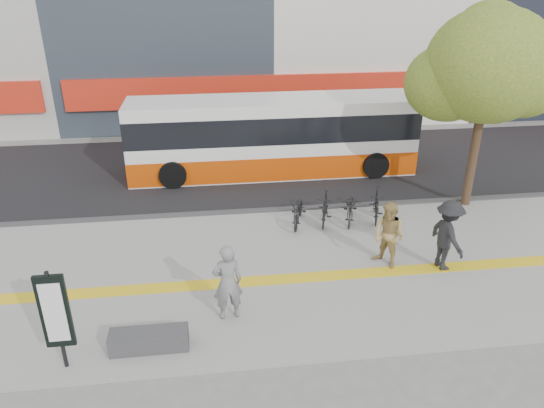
{
  "coord_description": "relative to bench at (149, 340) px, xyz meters",
  "views": [
    {
      "loc": [
        -1.15,
        -9.74,
        7.28
      ],
      "look_at": [
        0.36,
        2.0,
        1.73
      ],
      "focal_mm": 33.67,
      "sensor_mm": 36.0,
      "label": 1
    }
  ],
  "objects": [
    {
      "name": "ground",
      "position": [
        2.6,
        1.2,
        -0.3
      ],
      "size": [
        120.0,
        120.0,
        0.0
      ],
      "primitive_type": "plane",
      "color": "slate",
      "rests_on": "ground"
    },
    {
      "name": "sidewalk",
      "position": [
        2.6,
        2.7,
        -0.27
      ],
      "size": [
        40.0,
        7.0,
        0.08
      ],
      "primitive_type": "cube",
      "color": "gray",
      "rests_on": "ground"
    },
    {
      "name": "tactile_strip",
      "position": [
        2.6,
        2.2,
        -0.22
      ],
      "size": [
        40.0,
        0.45,
        0.01
      ],
      "primitive_type": "cube",
      "color": "yellow",
      "rests_on": "sidewalk"
    },
    {
      "name": "street",
      "position": [
        2.6,
        10.2,
        -0.28
      ],
      "size": [
        40.0,
        8.0,
        0.06
      ],
      "primitive_type": "cube",
      "color": "black",
      "rests_on": "ground"
    },
    {
      "name": "curb",
      "position": [
        2.6,
        6.2,
        -0.23
      ],
      "size": [
        40.0,
        0.25,
        0.14
      ],
      "primitive_type": "cube",
      "color": "#38383B",
      "rests_on": "ground"
    },
    {
      "name": "bench",
      "position": [
        0.0,
        0.0,
        0.0
      ],
      "size": [
        1.6,
        0.45,
        0.45
      ],
      "primitive_type": "cube",
      "color": "#38383B",
      "rests_on": "sidewalk"
    },
    {
      "name": "signboard",
      "position": [
        -1.6,
        -0.31,
        1.06
      ],
      "size": [
        0.55,
        0.1,
        2.2
      ],
      "color": "black",
      "rests_on": "sidewalk"
    },
    {
      "name": "street_tree",
      "position": [
        9.78,
        6.02,
        4.21
      ],
      "size": [
        4.4,
        3.8,
        6.31
      ],
      "color": "#3B2B1B",
      "rests_on": "sidewalk"
    },
    {
      "name": "bus",
      "position": [
        3.82,
        9.7,
        1.09
      ],
      "size": [
        10.65,
        2.52,
        2.83
      ],
      "color": "white",
      "rests_on": "street"
    },
    {
      "name": "bicycle_row",
      "position": [
        5.23,
        5.2,
        0.23
      ],
      "size": [
        3.41,
        1.75,
        0.96
      ],
      "color": "black",
      "rests_on": "sidewalk"
    },
    {
      "name": "seated_woman",
      "position": [
        1.67,
        0.87,
        0.69
      ],
      "size": [
        0.73,
        0.54,
        1.83
      ],
      "primitive_type": "imported",
      "rotation": [
        0.0,
        0.0,
        3.3
      ],
      "color": "black",
      "rests_on": "sidewalk"
    },
    {
      "name": "pedestrian_tan",
      "position": [
        5.91,
        2.52,
        0.67
      ],
      "size": [
        1.05,
        1.1,
        1.8
      ],
      "primitive_type": "imported",
      "rotation": [
        0.0,
        0.0,
        -0.99
      ],
      "color": "tan",
      "rests_on": "sidewalk"
    },
    {
      "name": "pedestrian_dark",
      "position": [
        7.36,
        2.23,
        0.73
      ],
      "size": [
        0.92,
        1.34,
        1.91
      ],
      "primitive_type": "imported",
      "rotation": [
        0.0,
        0.0,
        1.75
      ],
      "color": "black",
      "rests_on": "sidewalk"
    }
  ]
}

